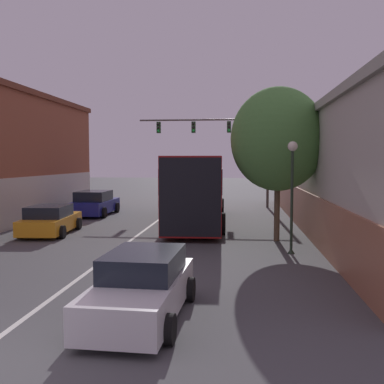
{
  "coord_description": "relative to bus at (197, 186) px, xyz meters",
  "views": [
    {
      "loc": [
        4.47,
        -6.22,
        3.32
      ],
      "look_at": [
        2.22,
        15.24,
        1.81
      ],
      "focal_mm": 42.0,
      "sensor_mm": 36.0,
      "label": 1
    }
  ],
  "objects": [
    {
      "name": "bus",
      "position": [
        0.0,
        0.0,
        0.0
      ],
      "size": [
        3.25,
        12.34,
        3.51
      ],
      "rotation": [
        0.0,
        0.0,
        1.61
      ],
      "color": "maroon",
      "rests_on": "ground_plane"
    },
    {
      "name": "street_lamp",
      "position": [
        4.07,
        -7.53,
        0.55
      ],
      "size": [
        0.35,
        0.35,
        4.0
      ],
      "color": "#233323",
      "rests_on": "ground_plane"
    },
    {
      "name": "hatchback_foreground",
      "position": [
        0.17,
        -14.52,
        -1.32
      ],
      "size": [
        2.02,
        4.15,
        1.38
      ],
      "rotation": [
        0.0,
        0.0,
        1.53
      ],
      "color": "silver",
      "rests_on": "ground_plane"
    },
    {
      "name": "traffic_signal_gantry",
      "position": [
        1.1,
        8.4,
        2.93
      ],
      "size": [
        9.27,
        0.36,
        6.52
      ],
      "color": "#514C47",
      "rests_on": "ground_plane"
    },
    {
      "name": "parked_car_left_mid",
      "position": [
        -6.29,
        -4.3,
        -1.35
      ],
      "size": [
        2.28,
        4.24,
        1.31
      ],
      "rotation": [
        0.0,
        0.0,
        1.66
      ],
      "color": "orange",
      "rests_on": "ground_plane"
    },
    {
      "name": "building_right_storefront",
      "position": [
        9.0,
        -0.85,
        0.92
      ],
      "size": [
        7.93,
        28.9,
        5.53
      ],
      "color": "#B7B2A3",
      "rests_on": "ground_plane"
    },
    {
      "name": "lane_center_line",
      "position": [
        -2.28,
        -2.53,
        -1.97
      ],
      "size": [
        0.14,
        41.87,
        0.01
      ],
      "color": "silver",
      "rests_on": "ground_plane"
    },
    {
      "name": "street_tree_near",
      "position": [
        3.76,
        -5.02,
        2.22
      ],
      "size": [
        3.85,
        3.47,
        6.31
      ],
      "color": "brown",
      "rests_on": "ground_plane"
    },
    {
      "name": "parked_car_left_near",
      "position": [
        -6.55,
        2.75,
        -1.27
      ],
      "size": [
        2.2,
        4.57,
        1.49
      ],
      "rotation": [
        0.0,
        0.0,
        1.58
      ],
      "color": "navy",
      "rests_on": "ground_plane"
    }
  ]
}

